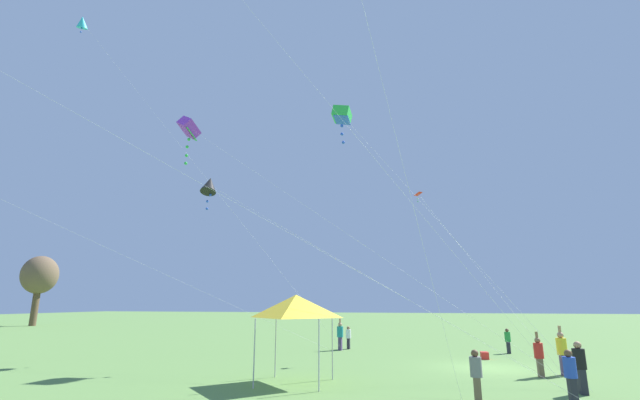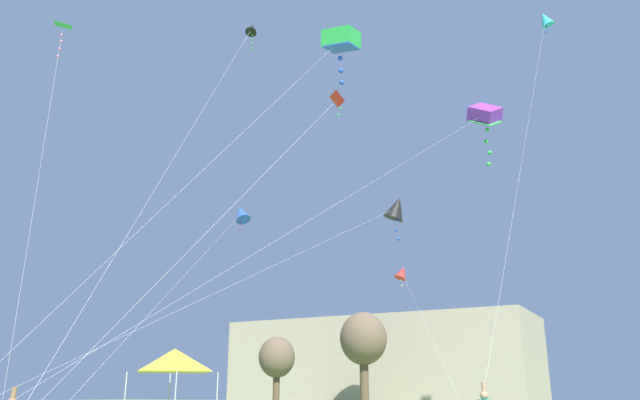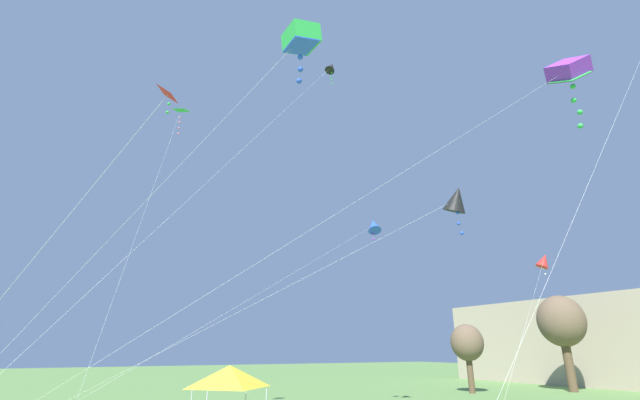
# 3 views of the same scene
# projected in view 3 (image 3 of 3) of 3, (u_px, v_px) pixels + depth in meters

# --- Properties ---
(distant_building) EXTENTS (35.17, 14.32, 10.00)m
(distant_building) POSITION_uv_depth(u_px,v_px,m) (604.00, 341.00, 52.89)
(distant_building) COLOR tan
(distant_building) RESTS_ON ground
(tree_near_right) EXTENTS (3.20, 3.20, 6.45)m
(tree_near_right) POSITION_uv_depth(u_px,v_px,m) (467.00, 343.00, 42.80)
(tree_near_right) COLOR brown
(tree_near_right) RESTS_ON ground
(tree_far_right) EXTENTS (4.68, 4.68, 9.45)m
(tree_far_right) POSITION_uv_depth(u_px,v_px,m) (561.00, 322.00, 44.73)
(tree_far_right) COLOR brown
(tree_far_right) RESTS_ON ground
(festival_tent) EXTENTS (2.74, 2.74, 3.36)m
(festival_tent) POSITION_uv_depth(u_px,v_px,m) (229.00, 376.00, 18.33)
(festival_tent) COLOR #B7B7BC
(festival_tent) RESTS_ON ground
(kite_red_delta_0) EXTENTS (6.24, 5.84, 9.93)m
(kite_red_delta_0) POSITION_uv_depth(u_px,v_px,m) (158.00, 107.00, 10.10)
(kite_red_delta_0) COLOR silver
(kite_red_delta_0) RESTS_ON ground
(kite_red_diamond_1) EXTENTS (10.20, 19.62, 10.09)m
(kite_red_diamond_1) POSITION_uv_depth(u_px,v_px,m) (544.00, 261.00, 27.79)
(kite_red_diamond_1) COLOR silver
(kite_red_diamond_1) RESTS_ON ground
(kite_green_delta_2) EXTENTS (4.93, 4.17, 18.88)m
(kite_green_delta_2) POSITION_uv_depth(u_px,v_px,m) (180.00, 112.00, 27.51)
(kite_green_delta_2) COLOR silver
(kite_green_delta_2) RESTS_ON ground
(kite_black_diamond_3) EXTENTS (5.42, 16.72, 21.93)m
(kite_black_diamond_3) POSITION_uv_depth(u_px,v_px,m) (331.00, 68.00, 27.89)
(kite_black_diamond_3) COLOR silver
(kite_black_diamond_3) RESTS_ON ground
(kite_black_diamond_4) EXTENTS (9.22, 18.06, 10.97)m
(kite_black_diamond_4) POSITION_uv_depth(u_px,v_px,m) (456.00, 200.00, 18.76)
(kite_black_diamond_4) COLOR silver
(kite_black_diamond_4) RESTS_ON ground
(kite_blue_diamond_5) EXTENTS (10.55, 22.84, 13.61)m
(kite_blue_diamond_5) POSITION_uv_depth(u_px,v_px,m) (374.00, 225.00, 32.08)
(kite_blue_diamond_5) COLOR silver
(kite_blue_diamond_5) RESTS_ON ground
(kite_purple_box_6) EXTENTS (10.50, 22.73, 16.93)m
(kite_purple_box_6) POSITION_uv_depth(u_px,v_px,m) (568.00, 71.00, 19.39)
(kite_purple_box_6) COLOR silver
(kite_purple_box_6) RESTS_ON ground
(kite_green_box_8) EXTENTS (7.59, 10.57, 15.15)m
(kite_green_box_8) POSITION_uv_depth(u_px,v_px,m) (301.00, 40.00, 15.47)
(kite_green_box_8) COLOR silver
(kite_green_box_8) RESTS_ON ground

